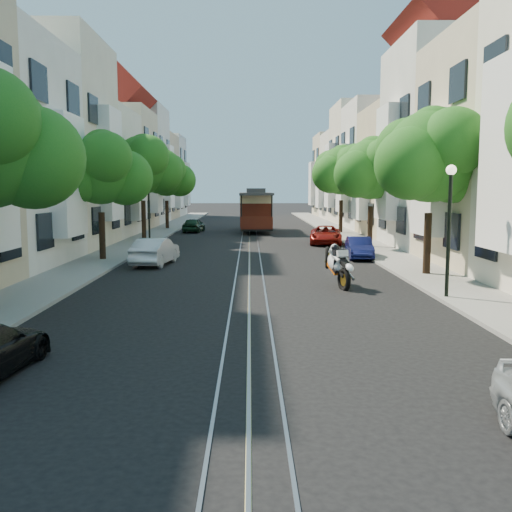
{
  "coord_description": "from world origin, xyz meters",
  "views": [
    {
      "loc": [
        0.02,
        -13.85,
        3.54
      ],
      "look_at": [
        0.24,
        5.83,
        1.21
      ],
      "focal_mm": 40.0,
      "sensor_mm": 36.0,
      "label": 1
    }
  ],
  "objects_px": {
    "tree_w_c": "(143,166)",
    "tree_w_d": "(167,176)",
    "tree_e_b": "(432,158)",
    "tree_w_b": "(101,171)",
    "lamp_west": "(149,200)",
    "tree_e_c": "(373,171)",
    "parked_car_w_far": "(194,225)",
    "parked_car_e_mid": "(359,248)",
    "tree_e_d": "(342,172)",
    "lamp_east": "(450,211)",
    "sportbike_rider": "(337,263)",
    "parked_car_w_mid": "(155,251)",
    "cable_car": "(256,208)",
    "parked_car_e_far": "(326,235)"
  },
  "relations": [
    {
      "from": "tree_w_c",
      "to": "tree_w_d",
      "type": "relative_size",
      "value": 1.09
    },
    {
      "from": "tree_e_b",
      "to": "tree_w_d",
      "type": "relative_size",
      "value": 1.03
    },
    {
      "from": "tree_w_b",
      "to": "lamp_west",
      "type": "bearing_deg",
      "value": 84.03
    },
    {
      "from": "tree_e_c",
      "to": "lamp_west",
      "type": "height_order",
      "value": "tree_e_c"
    },
    {
      "from": "tree_w_d",
      "to": "parked_car_w_far",
      "type": "distance_m",
      "value": 5.73
    },
    {
      "from": "tree_w_c",
      "to": "parked_car_e_mid",
      "type": "relative_size",
      "value": 2.13
    },
    {
      "from": "tree_e_d",
      "to": "tree_w_b",
      "type": "distance_m",
      "value": 22.28
    },
    {
      "from": "tree_e_c",
      "to": "lamp_west",
      "type": "relative_size",
      "value": 1.57
    },
    {
      "from": "tree_w_d",
      "to": "lamp_east",
      "type": "bearing_deg",
      "value": -67.2
    },
    {
      "from": "lamp_west",
      "to": "tree_e_b",
      "type": "bearing_deg",
      "value": -43.85
    },
    {
      "from": "sportbike_rider",
      "to": "parked_car_w_mid",
      "type": "height_order",
      "value": "sportbike_rider"
    },
    {
      "from": "tree_w_d",
      "to": "cable_car",
      "type": "bearing_deg",
      "value": -17.39
    },
    {
      "from": "tree_e_d",
      "to": "lamp_east",
      "type": "distance_m",
      "value": 27.07
    },
    {
      "from": "tree_e_c",
      "to": "tree_w_c",
      "type": "relative_size",
      "value": 0.92
    },
    {
      "from": "lamp_west",
      "to": "cable_car",
      "type": "height_order",
      "value": "lamp_west"
    },
    {
      "from": "tree_e_c",
      "to": "tree_w_c",
      "type": "distance_m",
      "value": 15.25
    },
    {
      "from": "tree_e_d",
      "to": "tree_w_d",
      "type": "relative_size",
      "value": 1.05
    },
    {
      "from": "lamp_east",
      "to": "cable_car",
      "type": "distance_m",
      "value": 30.16
    },
    {
      "from": "sportbike_rider",
      "to": "parked_car_w_far",
      "type": "relative_size",
      "value": 0.68
    },
    {
      "from": "parked_car_e_mid",
      "to": "parked_car_e_far",
      "type": "bearing_deg",
      "value": 99.76
    },
    {
      "from": "tree_w_d",
      "to": "tree_w_b",
      "type": "bearing_deg",
      "value": -90.0
    },
    {
      "from": "lamp_east",
      "to": "parked_car_e_mid",
      "type": "height_order",
      "value": "lamp_east"
    },
    {
      "from": "tree_e_d",
      "to": "tree_w_c",
      "type": "relative_size",
      "value": 0.97
    },
    {
      "from": "lamp_east",
      "to": "parked_car_w_far",
      "type": "distance_m",
      "value": 30.86
    },
    {
      "from": "parked_car_w_far",
      "to": "cable_car",
      "type": "bearing_deg",
      "value": -163.6
    },
    {
      "from": "tree_e_b",
      "to": "parked_car_e_mid",
      "type": "height_order",
      "value": "tree_e_b"
    },
    {
      "from": "tree_w_c",
      "to": "sportbike_rider",
      "type": "bearing_deg",
      "value": -60.88
    },
    {
      "from": "parked_car_e_mid",
      "to": "parked_car_w_mid",
      "type": "height_order",
      "value": "parked_car_w_mid"
    },
    {
      "from": "tree_w_b",
      "to": "parked_car_w_mid",
      "type": "distance_m",
      "value": 4.84
    },
    {
      "from": "tree_e_b",
      "to": "tree_w_c",
      "type": "relative_size",
      "value": 0.94
    },
    {
      "from": "sportbike_rider",
      "to": "parked_car_w_far",
      "type": "bearing_deg",
      "value": 90.78
    },
    {
      "from": "tree_e_c",
      "to": "lamp_west",
      "type": "distance_m",
      "value": 13.82
    },
    {
      "from": "parked_car_w_mid",
      "to": "parked_car_w_far",
      "type": "relative_size",
      "value": 1.13
    },
    {
      "from": "parked_car_w_mid",
      "to": "tree_w_d",
      "type": "bearing_deg",
      "value": -75.86
    },
    {
      "from": "tree_w_c",
      "to": "parked_car_e_far",
      "type": "xyz_separation_m",
      "value": [
        12.03,
        -2.5,
        -4.48
      ]
    },
    {
      "from": "lamp_east",
      "to": "tree_e_b",
      "type": "bearing_deg",
      "value": 79.07
    },
    {
      "from": "tree_e_b",
      "to": "sportbike_rider",
      "type": "height_order",
      "value": "tree_e_b"
    },
    {
      "from": "tree_w_b",
      "to": "parked_car_w_far",
      "type": "height_order",
      "value": "tree_w_b"
    },
    {
      "from": "parked_car_w_far",
      "to": "tree_e_c",
      "type": "bearing_deg",
      "value": 140.29
    },
    {
      "from": "tree_w_b",
      "to": "tree_w_c",
      "type": "bearing_deg",
      "value": 90.0
    },
    {
      "from": "tree_e_b",
      "to": "tree_w_c",
      "type": "distance_m",
      "value": 21.53
    },
    {
      "from": "lamp_east",
      "to": "parked_car_e_far",
      "type": "distance_m",
      "value": 18.67
    },
    {
      "from": "lamp_east",
      "to": "parked_car_e_far",
      "type": "relative_size",
      "value": 0.98
    },
    {
      "from": "tree_w_c",
      "to": "sportbike_rider",
      "type": "relative_size",
      "value": 3.07
    },
    {
      "from": "lamp_west",
      "to": "parked_car_w_far",
      "type": "relative_size",
      "value": 1.23
    },
    {
      "from": "tree_w_b",
      "to": "parked_car_w_far",
      "type": "bearing_deg",
      "value": 82.22
    },
    {
      "from": "tree_w_d",
      "to": "cable_car",
      "type": "relative_size",
      "value": 0.77
    },
    {
      "from": "tree_e_c",
      "to": "parked_car_w_far",
      "type": "xyz_separation_m",
      "value": [
        -11.83,
        12.82,
        -4.02
      ]
    },
    {
      "from": "tree_e_b",
      "to": "parked_car_e_far",
      "type": "relative_size",
      "value": 1.57
    },
    {
      "from": "lamp_west",
      "to": "parked_car_w_far",
      "type": "height_order",
      "value": "lamp_west"
    }
  ]
}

